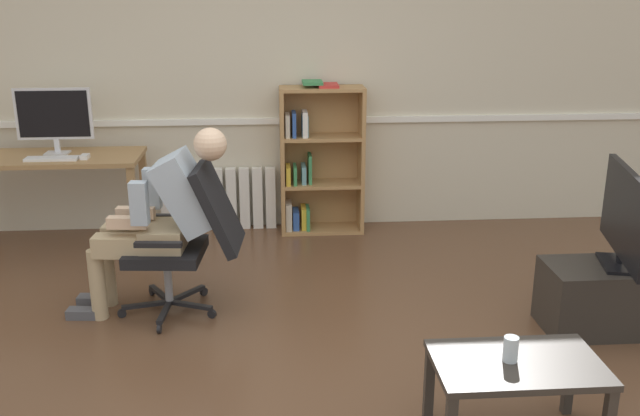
{
  "coord_description": "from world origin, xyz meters",
  "views": [
    {
      "loc": [
        -0.16,
        -3.28,
        2.01
      ],
      "look_at": [
        0.15,
        0.85,
        0.7
      ],
      "focal_mm": 39.73,
      "sensor_mm": 36.0,
      "label": 1
    }
  ],
  "objects": [
    {
      "name": "radiator",
      "position": [
        -0.59,
        2.54,
        0.27
      ],
      "size": [
        0.97,
        0.08,
        0.53
      ],
      "color": "white",
      "rests_on": "ground_plane"
    },
    {
      "name": "imac_monitor",
      "position": [
        -1.79,
        2.23,
        1.05
      ],
      "size": [
        0.58,
        0.14,
        0.51
      ],
      "color": "silver",
      "rests_on": "computer_desk"
    },
    {
      "name": "tv_stand",
      "position": [
        1.91,
        0.49,
        0.21
      ],
      "size": [
        0.85,
        0.42,
        0.41
      ],
      "color": "#2D2823",
      "rests_on": "ground_plane"
    },
    {
      "name": "office_chair",
      "position": [
        -0.66,
        0.91,
        0.52
      ],
      "size": [
        0.81,
        0.62,
        0.97
      ],
      "rotation": [
        0.0,
        0.0,
        -1.66
      ],
      "color": "black",
      "rests_on": "ground_plane"
    },
    {
      "name": "coffee_table",
      "position": [
        0.93,
        -0.56,
        0.35
      ],
      "size": [
        0.75,
        0.47,
        0.41
      ],
      "color": "#332D28",
      "rests_on": "ground_plane"
    },
    {
      "name": "bookshelf",
      "position": [
        0.24,
        2.44,
        0.6
      ],
      "size": [
        0.69,
        0.29,
        1.27
      ],
      "color": "#AD7F4C",
      "rests_on": "ground_plane"
    },
    {
      "name": "person_seated",
      "position": [
        -0.83,
        0.93,
        0.65
      ],
      "size": [
        1.05,
        0.41,
        1.2
      ],
      "rotation": [
        0.0,
        0.0,
        -1.66
      ],
      "color": "tan",
      "rests_on": "ground_plane"
    },
    {
      "name": "drinking_glass",
      "position": [
        0.89,
        -0.55,
        0.47
      ],
      "size": [
        0.07,
        0.07,
        0.12
      ],
      "primitive_type": "cylinder",
      "color": "silver",
      "rests_on": "coffee_table"
    },
    {
      "name": "ground_plane",
      "position": [
        0.0,
        0.0,
        0.0
      ],
      "size": [
        18.0,
        18.0,
        0.0
      ],
      "primitive_type": "plane",
      "color": "brown"
    },
    {
      "name": "computer_desk",
      "position": [
        -1.81,
        2.15,
        0.65
      ],
      "size": [
        1.33,
        0.59,
        0.76
      ],
      "color": "#9E7547",
      "rests_on": "ground_plane"
    },
    {
      "name": "back_wall",
      "position": [
        0.0,
        2.65,
        1.35
      ],
      "size": [
        12.0,
        0.13,
        2.7
      ],
      "color": "beige",
      "rests_on": "ground_plane"
    },
    {
      "name": "keyboard",
      "position": [
        -1.78,
        2.01,
        0.77
      ],
      "size": [
        0.39,
        0.12,
        0.02
      ],
      "primitive_type": "cube",
      "color": "white",
      "rests_on": "computer_desk"
    },
    {
      "name": "tv_screen",
      "position": [
        1.91,
        0.49,
        0.72
      ],
      "size": [
        0.27,
        0.88,
        0.58
      ],
      "rotation": [
        0.0,
        0.0,
        1.35
      ],
      "color": "black",
      "rests_on": "tv_stand"
    },
    {
      "name": "computer_mouse",
      "position": [
        -1.54,
        2.03,
        0.77
      ],
      "size": [
        0.06,
        0.1,
        0.03
      ],
      "primitive_type": "cube",
      "color": "white",
      "rests_on": "computer_desk"
    }
  ]
}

